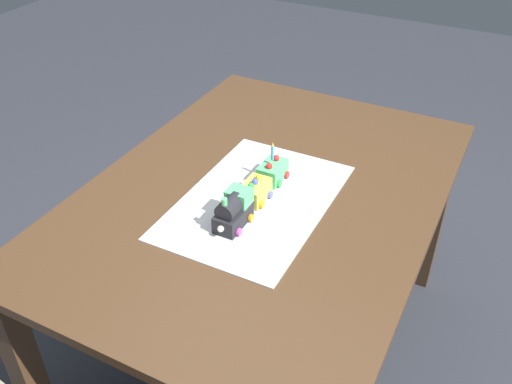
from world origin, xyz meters
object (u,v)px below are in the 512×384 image
at_px(birthday_candle, 273,151).
at_px(cake_car_flatbed_lemon, 255,191).
at_px(dining_table, 264,217).
at_px(cake_car_tanker_mint_green, 273,171).
at_px(cake_locomotive, 234,210).

bearing_deg(birthday_candle, cake_car_flatbed_lemon, -180.00).
bearing_deg(dining_table, birthday_candle, -1.31).
xyz_separation_m(cake_car_flatbed_lemon, birthday_candle, (0.12, 0.00, 0.07)).
relative_size(dining_table, cake_car_tanker_mint_green, 14.00).
xyz_separation_m(dining_table, birthday_candle, (0.05, -0.00, 0.21)).
height_order(dining_table, cake_car_flatbed_lemon, cake_car_flatbed_lemon).
bearing_deg(birthday_candle, dining_table, 178.69).
relative_size(cake_locomotive, cake_car_tanker_mint_green, 1.40).
height_order(cake_locomotive, birthday_candle, birthday_candle).
distance_m(cake_locomotive, birthday_candle, 0.25).
bearing_deg(cake_car_flatbed_lemon, birthday_candle, 0.00).
relative_size(cake_car_tanker_mint_green, birthday_candle, 1.64).
relative_size(cake_locomotive, cake_car_flatbed_lemon, 1.40).
distance_m(dining_table, cake_car_tanker_mint_green, 0.15).
xyz_separation_m(cake_car_tanker_mint_green, birthday_candle, (-0.00, 0.00, 0.07)).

